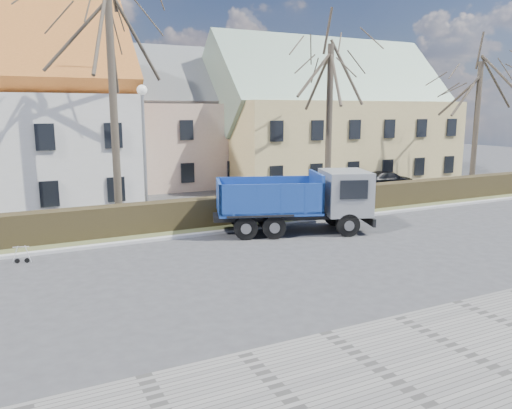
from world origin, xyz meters
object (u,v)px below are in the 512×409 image
parked_car_b (387,180)px  cart_frame (15,254)px  streetlight (145,157)px  dump_truck (288,201)px

parked_car_b → cart_frame: bearing=109.1°
streetlight → parked_car_b: (18.13, 4.49, -2.68)m
streetlight → parked_car_b: size_ratio=1.59×
dump_truck → cart_frame: size_ratio=9.32×
cart_frame → parked_car_b: size_ratio=0.18×
streetlight → cart_frame: (-5.60, -3.27, -2.93)m
dump_truck → parked_car_b: bearing=51.8°
dump_truck → streetlight: (-5.44, 3.59, 1.87)m
streetlight → parked_car_b: bearing=13.9°
dump_truck → streetlight: 6.78m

